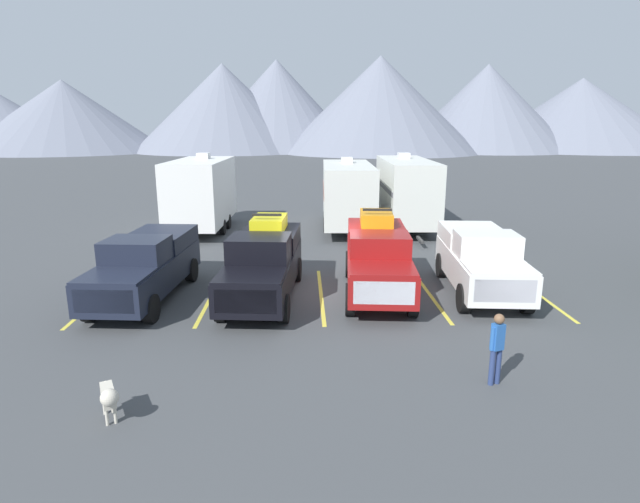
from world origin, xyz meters
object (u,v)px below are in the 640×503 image
object	(u,v)px
person_a	(497,344)
camper_trailer_c	(406,189)
camper_trailer_b	(347,192)
camper_trailer_a	(201,191)
pickup_truck_a	(146,265)
dog	(109,397)
pickup_truck_b	(264,261)
pickup_truck_c	(378,256)
pickup_truck_d	(480,259)

from	to	relation	value
person_a	camper_trailer_c	bearing A→B (deg)	85.40
camper_trailer_b	camper_trailer_a	bearing A→B (deg)	-176.57
camper_trailer_a	camper_trailer_c	size ratio (longest dim) A/B	0.85
pickup_truck_a	camper_trailer_b	size ratio (longest dim) A/B	0.69
pickup_truck_a	dog	size ratio (longest dim) A/B	6.91
pickup_truck_b	camper_trailer_b	distance (m)	11.40
pickup_truck_a	camper_trailer_b	xyz separation A→B (m)	(7.31, 10.79, 0.86)
pickup_truck_c	camper_trailer_a	size ratio (longest dim) A/B	0.78
pickup_truck_d	camper_trailer_c	size ratio (longest dim) A/B	0.62
pickup_truck_b	person_a	world-z (taller)	pickup_truck_b
camper_trailer_a	camper_trailer_b	distance (m)	7.51
camper_trailer_a	camper_trailer_c	world-z (taller)	camper_trailer_a
dog	camper_trailer_c	bearing A→B (deg)	63.53
pickup_truck_b	pickup_truck_a	bearing A→B (deg)	179.86
person_a	dog	world-z (taller)	person_a
pickup_truck_c	camper_trailer_b	distance (m)	10.51
dog	pickup_truck_a	bearing A→B (deg)	100.84
dog	pickup_truck_d	bearing A→B (deg)	38.10
pickup_truck_d	person_a	bearing A→B (deg)	-105.58
pickup_truck_a	pickup_truck_d	size ratio (longest dim) A/B	1.07
pickup_truck_d	camper_trailer_b	world-z (taller)	camper_trailer_b
pickup_truck_d	camper_trailer_a	bearing A→B (deg)	137.21
pickup_truck_c	pickup_truck_d	distance (m)	3.36
pickup_truck_c	pickup_truck_d	bearing A→B (deg)	-1.81
pickup_truck_a	pickup_truck_b	bearing A→B (deg)	-0.14
camper_trailer_c	dog	xyz separation A→B (m)	(-9.04, -18.15, -1.52)
pickup_truck_c	camper_trailer_c	size ratio (longest dim) A/B	0.66
pickup_truck_a	camper_trailer_c	bearing A→B (deg)	46.54
pickup_truck_a	person_a	world-z (taller)	pickup_truck_a
pickup_truck_c	person_a	world-z (taller)	pickup_truck_c
pickup_truck_d	camper_trailer_b	bearing A→B (deg)	108.09
pickup_truck_a	camper_trailer_a	distance (m)	10.39
pickup_truck_d	person_a	distance (m)	6.40
dog	camper_trailer_b	bearing A→B (deg)	71.70
pickup_truck_b	camper_trailer_a	size ratio (longest dim) A/B	0.80
pickup_truck_a	camper_trailer_a	world-z (taller)	camper_trailer_a
pickup_truck_d	pickup_truck_a	bearing A→B (deg)	-178.92
pickup_truck_c	dog	size ratio (longest dim) A/B	6.85
person_a	camper_trailer_b	bearing A→B (deg)	95.93
pickup_truck_a	camper_trailer_a	bearing A→B (deg)	91.01
pickup_truck_a	pickup_truck_c	xyz separation A→B (m)	(7.41, 0.31, 0.13)
camper_trailer_b	dog	bearing A→B (deg)	-108.30
pickup_truck_c	camper_trailer_b	world-z (taller)	camper_trailer_b
camper_trailer_a	camper_trailer_b	bearing A→B (deg)	3.43
camper_trailer_b	pickup_truck_d	bearing A→B (deg)	-71.91
camper_trailer_c	dog	world-z (taller)	camper_trailer_c
camper_trailer_a	dog	xyz separation A→B (m)	(1.55, -17.51, -1.55)
pickup_truck_a	camper_trailer_c	size ratio (longest dim) A/B	0.67
camper_trailer_b	dog	xyz separation A→B (m)	(-5.94, -17.95, -1.42)
pickup_truck_d	pickup_truck_b	bearing A→B (deg)	-178.28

